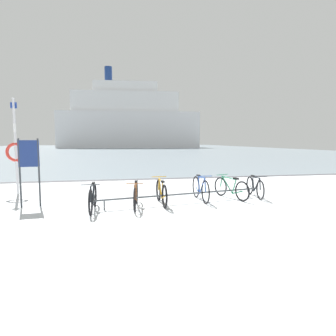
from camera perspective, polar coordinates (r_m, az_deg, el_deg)
The scene contains 11 objects.
ground at distance 57.73m, azimuth -9.36°, elevation 3.53°, with size 80.00×132.00×0.08m.
bike_rack at distance 8.65m, azimuth 3.27°, elevation -5.28°, with size 5.25×1.05×0.31m.
bicycle_0 at distance 7.94m, azimuth -14.88°, elevation -5.81°, with size 0.46×1.66×0.79m.
bicycle_1 at distance 8.13m, azimuth -6.49°, elevation -5.43°, with size 0.46×1.70×0.77m.
bicycle_2 at distance 8.48m, azimuth -1.35°, elevation -4.93°, with size 0.46×1.70×0.78m.
bicycle_3 at distance 9.04m, azimuth 6.54°, elevation -4.13°, with size 0.46×1.71×0.84m.
bicycle_4 at distance 9.54m, azimuth 12.49°, elevation -3.96°, with size 0.63×1.63×0.75m.
bicycle_5 at distance 10.00m, azimuth 17.05°, elevation -3.64°, with size 0.46×1.61×0.75m.
info_sign at distance 8.91m, azimuth -26.15°, elevation 1.30°, with size 0.55×0.10×1.95m.
rescue_post at distance 11.05m, azimuth -28.26°, elevation 3.38°, with size 0.66×0.10×3.33m.
ferry_ship at distance 78.12m, azimuth -7.92°, elevation 9.32°, with size 36.99×13.89×21.23m.
Camera 1 is at (-1.80, -3.77, 1.89)m, focal length 30.34 mm.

